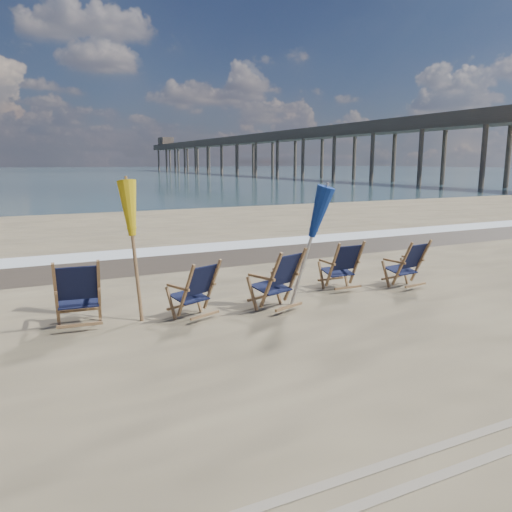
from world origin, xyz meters
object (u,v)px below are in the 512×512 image
Objects in this scene: beach_chair_0 at (99,293)px; umbrella_blue at (307,215)px; beach_chair_4 at (421,263)px; beach_chair_2 at (295,277)px; umbrella_yellow at (133,215)px; beach_chair_3 at (357,265)px; fishing_pier at (269,149)px; beach_chair_1 at (212,287)px.

beach_chair_0 is 3.49m from umbrella_blue.
umbrella_blue is at bearing -4.68° from beach_chair_4.
beach_chair_4 is 0.47× the size of umbrella_blue.
umbrella_yellow is (-2.50, 0.63, 1.10)m from beach_chair_2.
umbrella_yellow is (-5.43, 0.48, 1.14)m from beach_chair_4.
beach_chair_3 is 1.89m from umbrella_blue.
umbrella_blue is at bearing 159.88° from beach_chair_2.
fishing_pier is (39.89, 71.41, 3.02)m from umbrella_yellow.
umbrella_yellow is 1.03× the size of umbrella_blue.
beach_chair_2 is (3.09, -0.41, -0.00)m from beach_chair_0.
umbrella_blue reaches higher than beach_chair_2.
beach_chair_0 is 1.08× the size of beach_chair_3.
beach_chair_1 is 1.96m from umbrella_blue.
beach_chair_3 is (1.68, 0.53, -0.04)m from beach_chair_2.
beach_chair_2 reaches higher than beach_chair_3.
beach_chair_4 is (4.33, -0.04, 0.01)m from beach_chair_1.
beach_chair_2 is 2.80m from umbrella_yellow.
umbrella_yellow is 2.79m from umbrella_blue.
umbrella_blue is at bearing 179.31° from beach_chair_0.
fishing_pier reaches higher than umbrella_blue.
beach_chair_1 is 81.76m from fishing_pier.
beach_chair_0 is at bearing 2.90° from beach_chair_3.
beach_chair_0 is at bearing 172.92° from umbrella_blue.
umbrella_yellow is at bearing -153.09° from beach_chair_0.
beach_chair_4 reaches higher than beach_chair_1.
beach_chair_1 is 0.97× the size of beach_chair_3.
beach_chair_3 is 0.47× the size of umbrella_blue.
beach_chair_2 is at bearing -117.43° from fishing_pier.
beach_chair_3 is at bearing 178.30° from beach_chair_2.
beach_chair_4 is (6.02, -0.26, -0.04)m from beach_chair_0.
beach_chair_2 is 81.27m from fishing_pier.
beach_chair_2 is 1.06m from umbrella_blue.
fishing_pier reaches higher than beach_chair_0.
beach_chair_0 is 0.49× the size of umbrella_yellow.
beach_chair_3 is at bearing -116.53° from fishing_pier.
beach_chair_4 is 0.01× the size of fishing_pier.
umbrella_blue is at bearing 21.37° from beach_chair_3.
fishing_pier reaches higher than beach_chair_2.
umbrella_yellow reaches higher than beach_chair_1.
umbrella_blue is (0.22, -0.00, 1.03)m from beach_chair_2.
umbrella_yellow is at bearing 0.07° from beach_chair_3.
fishing_pier is (38.79, 71.85, 4.18)m from beach_chair_1.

